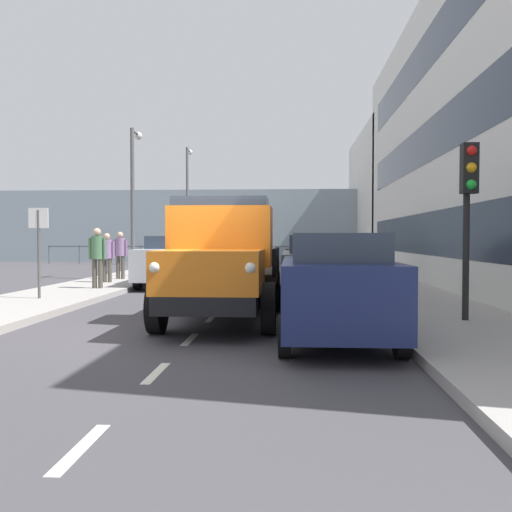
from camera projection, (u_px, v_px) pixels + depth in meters
ground_plane at (240, 289)px, 18.35m from camera, size 80.00×80.00×0.00m
sidewalk_left at (388, 288)px, 18.05m from camera, size 2.77×36.56×0.15m
sidewalk_right at (98, 286)px, 18.64m from camera, size 2.77×36.56×0.15m
road_centreline_markings at (237, 292)px, 17.30m from camera, size 0.12×32.22×0.01m
building_far_block at (414, 199)px, 37.48m from camera, size 7.22×13.56×8.49m
sea_horizon at (268, 226)px, 39.49m from camera, size 80.00×0.80×5.00m
seawall_railing at (266, 250)px, 35.95m from camera, size 28.08×0.08×1.20m
truck_vintage_orange at (222, 262)px, 11.07m from camera, size 2.17×5.64×2.43m
car_navy_kerbside_near at (336, 286)px, 9.07m from camera, size 1.77×4.21×1.72m
car_grey_kerbside_1 at (320, 268)px, 14.14m from camera, size 1.93×4.51×1.72m
car_black_kerbside_2 at (312, 260)px, 19.97m from camera, size 1.89×4.00×1.72m
car_silver_oppositeside_0 at (174, 260)px, 19.41m from camera, size 1.91×4.59×1.72m
car_maroon_oppositeside_1 at (204, 255)px, 26.09m from camera, size 1.93×4.58×1.72m
pedestrian_with_bag at (97, 253)px, 17.09m from camera, size 0.53×0.34×1.80m
pedestrian_in_dark_coat at (107, 253)px, 19.41m from camera, size 0.53×0.34×1.67m
pedestrian_strolling at (120, 251)px, 21.01m from camera, size 0.53×0.34×1.73m
traffic_light_near at (468, 192)px, 10.28m from camera, size 0.28×0.41×3.20m
lamp_post_promenade at (134, 187)px, 22.74m from camera, size 0.32×1.14×5.86m
lamp_post_far at (188, 195)px, 34.59m from camera, size 0.32×1.14×6.98m
street_sign at (39, 237)px, 14.21m from camera, size 0.50×0.07×2.25m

